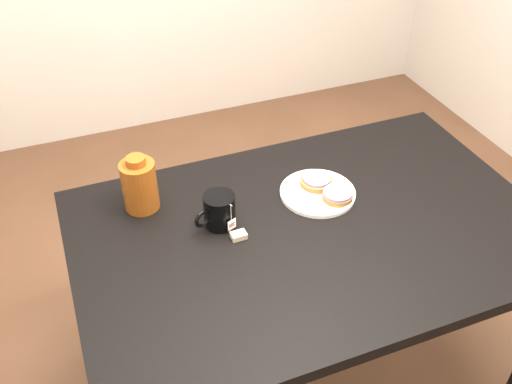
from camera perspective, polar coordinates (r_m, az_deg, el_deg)
ground_plane at (r=2.28m, az=4.41°, el=-17.72°), size 4.00×4.00×0.00m
table at (r=1.76m, az=5.44°, el=-5.51°), size 1.40×0.90×0.75m
plate at (r=1.82m, az=6.18°, el=-0.02°), size 0.24×0.24×0.02m
bagel_back at (r=1.84m, az=6.07°, el=1.11°), size 0.15×0.15×0.03m
bagel_front at (r=1.79m, az=8.16°, el=-0.31°), size 0.13×0.13×0.03m
mug at (r=1.68m, az=-3.73°, el=-1.85°), size 0.15×0.12×0.11m
teabag_pouch at (r=1.66m, az=-1.74°, el=-4.37°), size 0.05×0.03×0.02m
bagel_package at (r=1.76m, az=-11.56°, el=0.71°), size 0.12×0.12×0.18m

